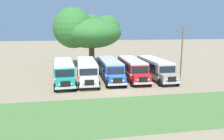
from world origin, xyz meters
TOP-DOWN VIEW (x-y plane):
  - ground_plane at (0.00, 0.00)m, footprint 220.00×220.00m
  - foreground_grass_strip at (0.00, -7.52)m, footprint 80.00×8.69m
  - parked_bus_slot_0 at (-6.58, 5.09)m, footprint 3.28×10.93m
  - parked_bus_slot_1 at (-3.42, 5.28)m, footprint 2.79×10.85m
  - parked_bus_slot_2 at (-0.03, 5.62)m, footprint 2.72×10.85m
  - parked_bus_slot_3 at (3.27, 5.60)m, footprint 2.88×10.86m
  - parked_bus_slot_4 at (6.68, 5.17)m, footprint 2.76×10.85m
  - broad_shade_tree at (-2.26, 17.71)m, footprint 12.92×13.02m
  - utility_pole at (10.20, 3.94)m, footprint 1.80×0.20m

SIDE VIEW (x-z plane):
  - ground_plane at x=0.00m, z-range 0.00..0.00m
  - foreground_grass_strip at x=0.00m, z-range 0.00..0.01m
  - parked_bus_slot_0 at x=-6.58m, z-range 0.17..2.99m
  - parked_bus_slot_1 at x=-3.42m, z-range 0.17..2.99m
  - parked_bus_slot_2 at x=-0.03m, z-range 0.17..2.99m
  - parked_bus_slot_3 at x=3.27m, z-range 0.17..2.99m
  - parked_bus_slot_4 at x=6.68m, z-range 0.17..2.99m
  - utility_pole at x=10.20m, z-range 0.25..7.72m
  - broad_shade_tree at x=-2.26m, z-range 1.29..12.35m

